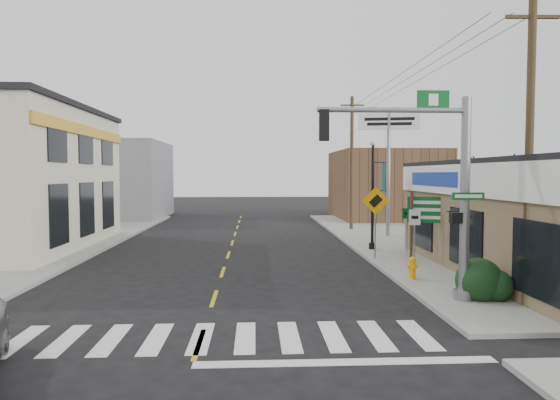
{
  "coord_description": "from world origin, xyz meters",
  "views": [
    {
      "loc": [
        1.22,
        -10.75,
        3.71
      ],
      "look_at": [
        2.1,
        6.56,
        2.8
      ],
      "focal_mm": 32.0,
      "sensor_mm": 36.0,
      "label": 1
    }
  ],
  "objects_px": {
    "guide_sign": "(428,217)",
    "traffic_signal_pole": "(441,176)",
    "utility_pole_near": "(529,149)",
    "fire_hydrant": "(412,267)",
    "bare_tree": "(491,163)",
    "lamp_post": "(374,186)",
    "dance_center_sign": "(389,140)",
    "utility_pole_far": "(352,161)"
  },
  "relations": [
    {
      "from": "guide_sign",
      "to": "traffic_signal_pole",
      "type": "bearing_deg",
      "value": -85.69
    },
    {
      "from": "traffic_signal_pole",
      "to": "utility_pole_near",
      "type": "bearing_deg",
      "value": -17.82
    },
    {
      "from": "traffic_signal_pole",
      "to": "fire_hydrant",
      "type": "height_order",
      "value": "traffic_signal_pole"
    },
    {
      "from": "utility_pole_near",
      "to": "traffic_signal_pole",
      "type": "bearing_deg",
      "value": 164.15
    },
    {
      "from": "bare_tree",
      "to": "traffic_signal_pole",
      "type": "bearing_deg",
      "value": -131.76
    },
    {
      "from": "traffic_signal_pole",
      "to": "guide_sign",
      "type": "xyz_separation_m",
      "value": [
        1.66,
        5.62,
        -1.66
      ]
    },
    {
      "from": "fire_hydrant",
      "to": "lamp_post",
      "type": "bearing_deg",
      "value": 87.56
    },
    {
      "from": "dance_center_sign",
      "to": "lamp_post",
      "type": "bearing_deg",
      "value": -100.68
    },
    {
      "from": "bare_tree",
      "to": "utility_pole_near",
      "type": "xyz_separation_m",
      "value": [
        -1.02,
        -4.23,
        0.27
      ]
    },
    {
      "from": "bare_tree",
      "to": "utility_pole_far",
      "type": "distance_m",
      "value": 14.99
    },
    {
      "from": "fire_hydrant",
      "to": "utility_pole_far",
      "type": "bearing_deg",
      "value": 86.59
    },
    {
      "from": "guide_sign",
      "to": "lamp_post",
      "type": "xyz_separation_m",
      "value": [
        -1.23,
        3.99,
        1.14
      ]
    },
    {
      "from": "utility_pole_near",
      "to": "utility_pole_far",
      "type": "bearing_deg",
      "value": 95.34
    },
    {
      "from": "traffic_signal_pole",
      "to": "fire_hydrant",
      "type": "relative_size",
      "value": 7.71
    },
    {
      "from": "traffic_signal_pole",
      "to": "lamp_post",
      "type": "distance_m",
      "value": 9.64
    },
    {
      "from": "guide_sign",
      "to": "utility_pole_near",
      "type": "xyz_separation_m",
      "value": [
        0.48,
        -6.32,
        2.38
      ]
    },
    {
      "from": "fire_hydrant",
      "to": "bare_tree",
      "type": "bearing_deg",
      "value": 13.28
    },
    {
      "from": "lamp_post",
      "to": "dance_center_sign",
      "type": "height_order",
      "value": "dance_center_sign"
    },
    {
      "from": "dance_center_sign",
      "to": "utility_pole_near",
      "type": "distance_m",
      "value": 15.37
    },
    {
      "from": "bare_tree",
      "to": "utility_pole_near",
      "type": "height_order",
      "value": "utility_pole_near"
    },
    {
      "from": "dance_center_sign",
      "to": "utility_pole_far",
      "type": "height_order",
      "value": "utility_pole_far"
    },
    {
      "from": "lamp_post",
      "to": "guide_sign",
      "type": "bearing_deg",
      "value": -66.99
    },
    {
      "from": "dance_center_sign",
      "to": "traffic_signal_pole",
      "type": "bearing_deg",
      "value": -88.09
    },
    {
      "from": "dance_center_sign",
      "to": "bare_tree",
      "type": "bearing_deg",
      "value": -74.94
    },
    {
      "from": "guide_sign",
      "to": "dance_center_sign",
      "type": "distance_m",
      "value": 9.74
    },
    {
      "from": "traffic_signal_pole",
      "to": "guide_sign",
      "type": "height_order",
      "value": "traffic_signal_pole"
    },
    {
      "from": "lamp_post",
      "to": "utility_pole_far",
      "type": "distance_m",
      "value": 8.89
    },
    {
      "from": "dance_center_sign",
      "to": "utility_pole_far",
      "type": "relative_size",
      "value": 0.86
    },
    {
      "from": "fire_hydrant",
      "to": "lamp_post",
      "type": "distance_m",
      "value": 7.27
    },
    {
      "from": "utility_pole_near",
      "to": "bare_tree",
      "type": "bearing_deg",
      "value": 78.54
    },
    {
      "from": "bare_tree",
      "to": "dance_center_sign",
      "type": "bearing_deg",
      "value": 93.57
    },
    {
      "from": "dance_center_sign",
      "to": "bare_tree",
      "type": "distance_m",
      "value": 11.21
    },
    {
      "from": "fire_hydrant",
      "to": "utility_pole_far",
      "type": "distance_m",
      "value": 16.08
    },
    {
      "from": "dance_center_sign",
      "to": "utility_pole_near",
      "type": "bearing_deg",
      "value": -79.74
    },
    {
      "from": "traffic_signal_pole",
      "to": "lamp_post",
      "type": "xyz_separation_m",
      "value": [
        0.43,
        9.61,
        -0.51
      ]
    },
    {
      "from": "traffic_signal_pole",
      "to": "guide_sign",
      "type": "relative_size",
      "value": 2.05
    },
    {
      "from": "fire_hydrant",
      "to": "lamp_post",
      "type": "height_order",
      "value": "lamp_post"
    },
    {
      "from": "fire_hydrant",
      "to": "dance_center_sign",
      "type": "distance_m",
      "value": 13.05
    },
    {
      "from": "dance_center_sign",
      "to": "utility_pole_near",
      "type": "height_order",
      "value": "utility_pole_near"
    },
    {
      "from": "bare_tree",
      "to": "utility_pole_far",
      "type": "relative_size",
      "value": 0.59
    },
    {
      "from": "utility_pole_near",
      "to": "utility_pole_far",
      "type": "height_order",
      "value": "utility_pole_far"
    },
    {
      "from": "guide_sign",
      "to": "utility_pole_far",
      "type": "relative_size",
      "value": 0.34
    }
  ]
}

